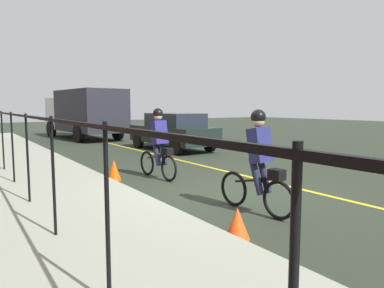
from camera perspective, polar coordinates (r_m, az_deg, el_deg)
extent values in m
plane|color=#283024|center=(7.85, 5.66, -7.79)|extent=(80.00, 80.00, 0.00)
cube|color=yellow|center=(8.92, 13.69, -6.22)|extent=(36.00, 0.12, 0.01)
cube|color=gray|center=(6.32, -19.43, -10.83)|extent=(40.00, 3.20, 0.15)
cylinder|color=black|center=(3.19, -13.43, -10.98)|extent=(0.04, 0.04, 1.60)
cylinder|color=black|center=(5.07, -21.34, -4.86)|extent=(0.04, 0.04, 1.60)
cylinder|color=black|center=(7.03, -24.86, -2.06)|extent=(0.04, 0.04, 1.60)
cylinder|color=black|center=(9.01, -26.83, -0.48)|extent=(0.04, 0.04, 1.60)
cylinder|color=black|center=(11.00, -28.09, 0.53)|extent=(0.04, 0.04, 1.60)
cube|color=black|center=(6.97, -25.13, 4.06)|extent=(20.10, 0.04, 0.04)
torus|color=black|center=(9.79, -7.22, -3.06)|extent=(0.66, 0.11, 0.66)
torus|color=black|center=(8.92, -3.74, -3.92)|extent=(0.66, 0.11, 0.66)
cube|color=black|center=(9.31, -5.58, -1.95)|extent=(0.93, 0.11, 0.24)
cylinder|color=black|center=(9.17, -5.09, -1.13)|extent=(0.03, 0.03, 0.35)
cube|color=navy|center=(9.16, -5.28, 1.85)|extent=(0.37, 0.39, 0.63)
sphere|color=tan|center=(9.18, -5.48, 4.48)|extent=(0.22, 0.22, 0.22)
sphere|color=black|center=(9.18, -5.48, 4.92)|extent=(0.26, 0.26, 0.26)
cylinder|color=#191E38|center=(9.14, -5.71, -1.47)|extent=(0.34, 0.15, 0.65)
cylinder|color=#191E38|center=(9.25, -4.66, -1.37)|extent=(0.34, 0.15, 0.65)
cube|color=black|center=(8.90, -3.94, -1.21)|extent=(0.26, 0.22, 0.18)
torus|color=black|center=(6.79, 6.68, -7.13)|extent=(0.66, 0.11, 0.66)
torus|color=black|center=(6.11, 13.71, -8.75)|extent=(0.66, 0.11, 0.66)
cube|color=black|center=(6.38, 10.04, -5.73)|extent=(0.93, 0.11, 0.24)
cylinder|color=black|center=(6.26, 11.10, -4.59)|extent=(0.03, 0.03, 0.35)
cube|color=navy|center=(6.22, 10.84, -0.22)|extent=(0.37, 0.39, 0.63)
sphere|color=tan|center=(6.22, 10.57, 3.66)|extent=(0.22, 0.22, 0.22)
sphere|color=black|center=(6.22, 10.58, 4.31)|extent=(0.26, 0.26, 0.26)
cylinder|color=#191E38|center=(6.21, 10.27, -5.12)|extent=(0.34, 0.15, 0.65)
cylinder|color=#191E38|center=(6.36, 11.47, -4.88)|extent=(0.34, 0.15, 0.65)
cube|color=black|center=(6.05, 13.44, -4.81)|extent=(0.26, 0.22, 0.18)
cube|color=black|center=(15.34, -3.15, 1.56)|extent=(4.51, 2.08, 0.70)
cube|color=#1E232D|center=(15.14, -2.74, 3.89)|extent=(2.56, 1.74, 0.56)
cylinder|color=black|center=(16.20, -8.61, 0.50)|extent=(0.65, 0.26, 0.64)
cylinder|color=black|center=(17.08, -3.61, 0.84)|extent=(0.65, 0.26, 0.64)
cylinder|color=black|center=(13.67, -2.57, -0.47)|extent=(0.65, 0.26, 0.64)
cylinder|color=black|center=(14.70, 2.88, -0.01)|extent=(0.65, 0.26, 0.64)
cube|color=#23232C|center=(20.74, -16.01, 5.16)|extent=(4.98, 2.87, 2.30)
cube|color=beige|center=(23.91, -19.28, 4.67)|extent=(2.04, 2.38, 1.90)
cylinder|color=black|center=(23.45, -21.65, 2.23)|extent=(0.99, 0.40, 0.96)
cylinder|color=black|center=(24.23, -16.60, 2.52)|extent=(0.99, 0.40, 0.96)
cylinder|color=black|center=(19.37, -17.69, 1.65)|extent=(0.99, 0.40, 0.96)
cylinder|color=black|center=(20.31, -11.82, 2.00)|extent=(0.99, 0.40, 0.96)
cone|color=#EF4D09|center=(9.26, -12.40, -4.10)|extent=(0.36, 0.36, 0.53)
cone|color=#F84D17|center=(5.18, 7.29, -12.51)|extent=(0.36, 0.36, 0.46)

